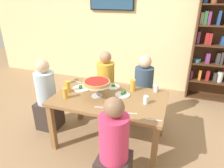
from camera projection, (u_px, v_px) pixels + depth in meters
name	position (u px, v px, depth m)	size (l,w,h in m)	color
ground_plane	(110.00, 141.00, 2.99)	(12.00, 12.00, 0.00)	#9E7A56
rear_partition	(144.00, 25.00, 4.32)	(8.00, 0.12, 2.80)	beige
dining_table	(110.00, 103.00, 2.73)	(1.49, 0.91, 0.74)	olive
bookshelf	(224.00, 44.00, 3.79)	(1.18, 0.30, 2.21)	#4C2D19
diner_far_left	(106.00, 88.00, 3.54)	(0.34, 0.34, 1.15)	#382D28
diner_near_right	(114.00, 154.00, 2.07)	(0.34, 0.34, 1.15)	#382D28
diner_head_west	(47.00, 100.00, 3.13)	(0.34, 0.34, 1.15)	#382D28
diner_far_right	(143.00, 94.00, 3.33)	(0.34, 0.34, 1.15)	#382D28
deep_dish_pizza_stand	(97.00, 83.00, 2.63)	(0.38, 0.38, 0.23)	silver
salad_plate_near_diner	(113.00, 87.00, 2.97)	(0.21, 0.21, 0.06)	white
salad_plate_far_diner	(82.00, 88.00, 2.92)	(0.26, 0.26, 0.07)	white
salad_plate_spare	(123.00, 94.00, 2.73)	(0.20, 0.20, 0.07)	white
beer_glass_amber_tall	(65.00, 93.00, 2.63)	(0.06, 0.06, 0.14)	gold
beer_glass_amber_short	(133.00, 85.00, 2.84)	(0.08, 0.08, 0.16)	gold
beer_glass_amber_spare	(68.00, 87.00, 2.80)	(0.08, 0.08, 0.16)	gold
water_glass_clear_near	(146.00, 100.00, 2.51)	(0.06, 0.06, 0.11)	white
water_glass_clear_far	(156.00, 88.00, 2.82)	(0.06, 0.06, 0.10)	white
cutlery_fork_near	(102.00, 107.00, 2.44)	(0.18, 0.02, 0.01)	silver
cutlery_knife_near	(77.00, 82.00, 3.16)	(0.18, 0.02, 0.01)	silver
cutlery_fork_far	(154.00, 120.00, 2.19)	(0.18, 0.02, 0.01)	silver
cutlery_knife_far	(130.00, 113.00, 2.32)	(0.18, 0.02, 0.01)	silver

